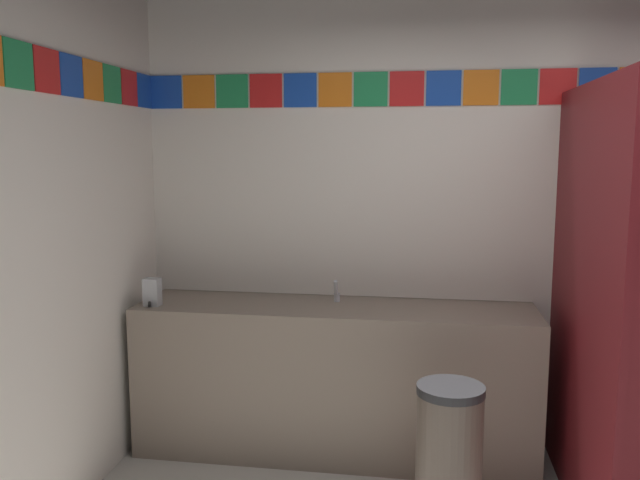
% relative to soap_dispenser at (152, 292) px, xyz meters
% --- Properties ---
extents(wall_back, '(4.39, 0.09, 2.66)m').
position_rel_soap_dispenser_xyz_m(wall_back, '(2.04, 0.47, 0.38)').
color(wall_back, silver).
rests_on(wall_back, ground_plane).
extents(vanity_counter, '(2.27, 0.55, 0.87)m').
position_rel_soap_dispenser_xyz_m(vanity_counter, '(1.03, 0.16, -0.51)').
color(vanity_counter, gray).
rests_on(vanity_counter, ground_plane).
extents(faucet_center, '(0.04, 0.10, 0.14)m').
position_rel_soap_dispenser_xyz_m(faucet_center, '(1.03, 0.25, -0.03)').
color(faucet_center, silver).
rests_on(faucet_center, vanity_counter).
extents(soap_dispenser, '(0.09, 0.09, 0.16)m').
position_rel_soap_dispenser_xyz_m(soap_dispenser, '(0.00, 0.00, 0.00)').
color(soap_dispenser, '#B7BABF').
rests_on(soap_dispenser, vanity_counter).
extents(stall_divider, '(0.92, 1.33, 2.07)m').
position_rel_soap_dispenser_xyz_m(stall_divider, '(2.46, -0.48, 0.08)').
color(stall_divider, maroon).
rests_on(stall_divider, ground_plane).
extents(trash_bin, '(0.31, 0.31, 0.69)m').
position_rel_soap_dispenser_xyz_m(trash_bin, '(1.66, -0.54, -0.61)').
color(trash_bin, brown).
rests_on(trash_bin, ground_plane).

